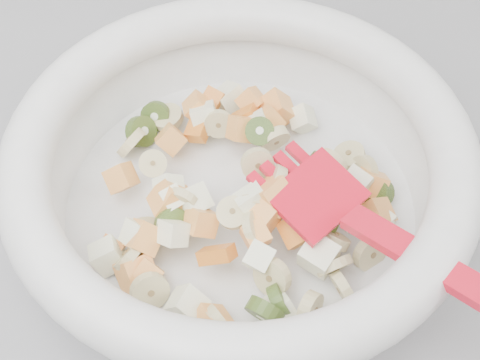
{
  "coord_description": "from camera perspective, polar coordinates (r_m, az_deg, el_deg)",
  "views": [
    {
      "loc": [
        -0.1,
        1.1,
        1.38
      ],
      "look_at": [
        -0.12,
        1.44,
        0.95
      ],
      "focal_mm": 55.0,
      "sensor_mm": 36.0,
      "label": 1
    }
  ],
  "objects": [
    {
      "name": "mixing_bowl",
      "position": [
        0.55,
        0.05,
        0.39
      ],
      "size": [
        0.4,
        0.35,
        0.11
      ],
      "color": "white",
      "rests_on": "counter"
    }
  ]
}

